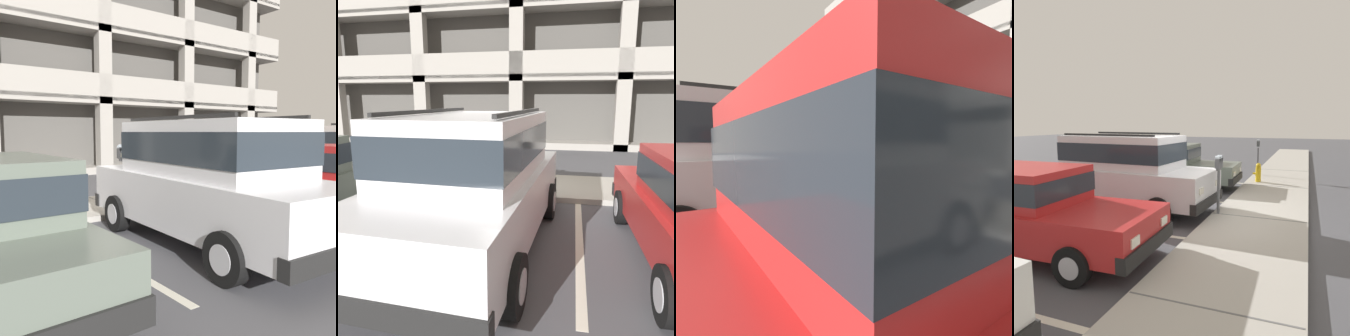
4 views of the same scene
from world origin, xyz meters
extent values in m
cube|color=#4C4C51|center=(0.00, 0.00, -0.05)|extent=(80.00, 80.00, 0.10)
cube|color=#ADA89E|center=(0.00, 1.30, 0.06)|extent=(40.00, 2.20, 0.12)
cube|color=#606060|center=(0.00, 1.30, 0.12)|extent=(0.03, 2.16, 0.00)
cube|color=#606060|center=(4.00, 1.30, 0.12)|extent=(0.03, 2.16, 0.00)
cube|color=#606060|center=(8.00, 1.30, 0.12)|extent=(0.03, 2.16, 0.00)
cube|color=silver|center=(-1.58, -1.40, 0.00)|extent=(0.12, 4.80, 0.01)
cube|color=silver|center=(1.58, -1.40, 0.00)|extent=(0.12, 4.80, 0.01)
cube|color=silver|center=(4.73, -1.40, 0.00)|extent=(0.12, 4.80, 0.01)
cube|color=silver|center=(0.05, -2.17, 0.73)|extent=(2.07, 4.79, 0.80)
cube|color=silver|center=(0.05, -2.22, 1.55)|extent=(1.76, 2.99, 0.84)
cube|color=#232B33|center=(0.05, -2.22, 1.57)|extent=(1.79, 3.02, 0.46)
cube|color=black|center=(0.17, 0.14, 0.45)|extent=(1.88, 0.25, 0.24)
cube|color=silver|center=(0.74, 0.16, 0.81)|extent=(0.24, 0.04, 0.14)
cube|color=silver|center=(-0.40, 0.22, 0.81)|extent=(0.24, 0.04, 0.14)
cylinder|color=black|center=(1.02, -0.76, 0.33)|extent=(0.23, 0.67, 0.66)
cylinder|color=#B2B2B7|center=(1.02, -0.76, 0.33)|extent=(0.24, 0.37, 0.36)
cylinder|color=black|center=(-0.78, -0.67, 0.33)|extent=(0.23, 0.67, 0.66)
cylinder|color=#B2B2B7|center=(-0.78, -0.67, 0.33)|extent=(0.24, 0.37, 0.36)
cylinder|color=black|center=(0.88, -3.67, 0.33)|extent=(0.23, 0.67, 0.66)
cylinder|color=#B2B2B7|center=(0.88, -3.67, 0.33)|extent=(0.24, 0.37, 0.36)
cylinder|color=black|center=(-0.92, -3.58, 0.33)|extent=(0.23, 0.67, 0.66)
cylinder|color=#B2B2B7|center=(-0.92, -3.58, 0.33)|extent=(0.24, 0.37, 0.36)
cube|color=black|center=(0.74, -2.25, 2.01)|extent=(0.18, 2.62, 0.05)
cube|color=black|center=(-0.64, -2.19, 2.01)|extent=(0.18, 2.62, 0.05)
cylinder|color=black|center=(-2.51, -0.70, 0.30)|extent=(0.17, 0.60, 0.60)
cylinder|color=#B2B2B7|center=(-2.51, -0.70, 0.30)|extent=(0.19, 0.33, 0.33)
cylinder|color=black|center=(-2.46, -3.43, 0.30)|extent=(0.17, 0.60, 0.60)
cylinder|color=#B2B2B7|center=(-2.46, -3.43, 0.30)|extent=(0.19, 0.33, 0.33)
cube|color=red|center=(3.17, -2.12, 0.60)|extent=(1.83, 4.45, 0.60)
cube|color=red|center=(3.18, -2.42, 1.22)|extent=(1.56, 2.02, 0.64)
cube|color=#232B33|center=(3.18, -2.42, 1.24)|extent=(1.58, 2.05, 0.35)
cube|color=black|center=(3.10, 0.04, 0.42)|extent=(1.74, 0.21, 0.24)
cube|color=silver|center=(3.63, 0.11, 0.66)|extent=(0.24, 0.04, 0.14)
cube|color=silver|center=(2.57, 0.07, 0.66)|extent=(0.24, 0.04, 0.14)
cylinder|color=black|center=(3.96, -0.73, 0.30)|extent=(0.18, 0.60, 0.60)
cylinder|color=#B2B2B7|center=(3.96, -0.73, 0.30)|extent=(0.19, 0.34, 0.33)
cylinder|color=black|center=(2.29, -0.78, 0.30)|extent=(0.18, 0.60, 0.60)
cylinder|color=#B2B2B7|center=(2.29, -0.78, 0.30)|extent=(0.19, 0.34, 0.33)
cube|color=black|center=(6.35, 0.02, 0.45)|extent=(1.88, 0.24, 0.24)
cube|color=silver|center=(6.93, 0.05, 0.81)|extent=(0.24, 0.04, 0.14)
cube|color=silver|center=(5.79, 0.09, 0.81)|extent=(0.24, 0.04, 0.14)
cylinder|color=black|center=(5.42, -0.80, 0.33)|extent=(0.23, 0.67, 0.66)
cylinder|color=#B2B2B7|center=(5.42, -0.80, 0.33)|extent=(0.23, 0.37, 0.36)
cylinder|color=#595B60|center=(-0.02, 0.35, 0.65)|extent=(0.07, 0.07, 1.06)
cube|color=#595B60|center=(-0.02, 0.35, 1.21)|extent=(0.28, 0.06, 0.06)
cube|color=#515459|center=(-0.12, 0.35, 1.35)|extent=(0.15, 0.11, 0.22)
cylinder|color=#8C99A3|center=(-0.12, 0.35, 1.46)|extent=(0.15, 0.11, 0.15)
cube|color=#B7B293|center=(-0.12, 0.29, 1.31)|extent=(0.08, 0.01, 0.08)
cube|color=#515459|center=(0.08, 0.35, 1.35)|extent=(0.15, 0.11, 0.22)
cylinder|color=#8C99A3|center=(0.08, 0.35, 1.46)|extent=(0.15, 0.11, 0.15)
cube|color=#B7B293|center=(0.08, 0.29, 1.31)|extent=(0.08, 0.01, 0.08)
cube|color=gray|center=(3.42, 8.19, 6.00)|extent=(0.60, 0.50, 12.00)
cube|color=gray|center=(7.99, 8.19, 6.00)|extent=(0.60, 0.50, 12.00)
cube|color=gray|center=(12.56, 8.19, 6.00)|extent=(0.60, 0.50, 12.00)
camera|label=1|loc=(-3.98, -6.60, 1.80)|focal=40.00mm
camera|label=2|loc=(1.42, -6.63, 2.16)|focal=35.00mm
camera|label=3|loc=(4.24, -3.62, 1.31)|focal=28.00mm
camera|label=4|loc=(7.50, 2.30, 2.34)|focal=35.00mm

